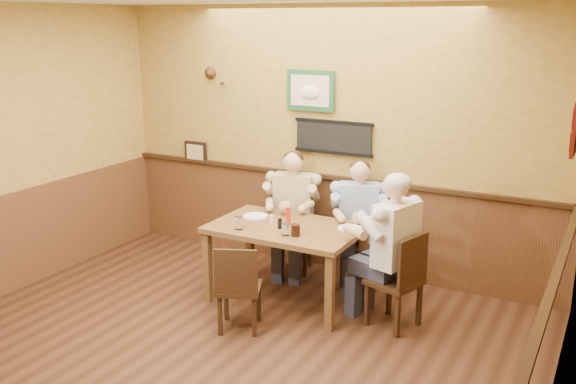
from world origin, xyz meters
name	(u,v)px	position (x,y,z in m)	size (l,w,h in m)	color
room	(212,155)	(0.13, 0.17, 1.69)	(5.02, 5.03, 2.81)	black
dining_table	(286,235)	(0.02, 1.50, 0.66)	(1.40, 0.90, 0.75)	brown
chair_back_left	(293,234)	(-0.26, 2.20, 0.41)	(0.38, 0.38, 0.83)	#342010
chair_back_right	(358,245)	(0.47, 2.23, 0.41)	(0.37, 0.37, 0.81)	#342010
chair_right_end	(394,279)	(1.12, 1.46, 0.44)	(0.40, 0.40, 0.87)	#342010
chair_near_side	(239,286)	(-0.05, 0.78, 0.40)	(0.37, 0.37, 0.79)	#342010
diner_tan_shirt	(293,218)	(-0.26, 2.20, 0.59)	(0.55, 0.55, 1.18)	#C9B98A
diner_blue_polo	(358,228)	(0.47, 2.23, 0.58)	(0.54, 0.54, 1.16)	#90AAD8
diner_white_elder	(395,259)	(1.12, 1.46, 0.62)	(0.58, 0.58, 1.25)	silver
water_glass_left	(239,223)	(-0.31, 1.21, 0.81)	(0.08, 0.08, 0.12)	white
water_glass_mid	(286,229)	(0.15, 1.26, 0.80)	(0.07, 0.07, 0.11)	white
cola_tumbler	(296,230)	(0.24, 1.28, 0.80)	(0.08, 0.08, 0.11)	black
hot_sauce_bottle	(288,215)	(0.03, 1.54, 0.85)	(0.05, 0.05, 0.20)	red
salt_shaker	(272,219)	(-0.13, 1.50, 0.79)	(0.03, 0.03, 0.08)	silver
pepper_shaker	(280,224)	(0.01, 1.40, 0.80)	(0.04, 0.04, 0.10)	black
plate_far_left	(255,216)	(-0.38, 1.61, 0.76)	(0.24, 0.24, 0.02)	silver
plate_far_right	(350,228)	(0.59, 1.70, 0.76)	(0.22, 0.22, 0.01)	white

